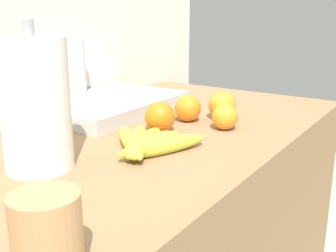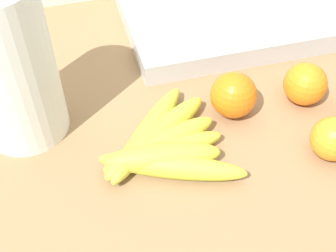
{
  "view_description": "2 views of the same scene",
  "coord_description": "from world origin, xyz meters",
  "px_view_note": "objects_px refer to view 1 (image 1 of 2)",
  "views": [
    {
      "loc": [
        -0.71,
        -0.63,
        1.23
      ],
      "look_at": [
        0.05,
        -0.12,
        0.97
      ],
      "focal_mm": 44.84,
      "sensor_mm": 36.0,
      "label": 1
    },
    {
      "loc": [
        -0.13,
        -0.52,
        1.44
      ],
      "look_at": [
        -0.02,
        -0.13,
        1.01
      ],
      "focal_mm": 47.01,
      "sensor_mm": 36.0,
      "label": 2
    }
  ],
  "objects_px": {
    "orange_back_right": "(188,108)",
    "paper_towel_roll": "(35,105)",
    "banana_bunch": "(147,143)",
    "sink_basin": "(109,104)",
    "orange_far_right": "(160,117)",
    "mug": "(47,235)",
    "orange_back_left": "(225,117)",
    "orange_center": "(222,105)"
  },
  "relations": [
    {
      "from": "banana_bunch",
      "to": "orange_center",
      "type": "height_order",
      "value": "orange_center"
    },
    {
      "from": "orange_far_right",
      "to": "mug",
      "type": "relative_size",
      "value": 0.75
    },
    {
      "from": "orange_far_right",
      "to": "mug",
      "type": "height_order",
      "value": "mug"
    },
    {
      "from": "banana_bunch",
      "to": "sink_basin",
      "type": "xyz_separation_m",
      "value": [
        0.23,
        0.31,
        0.0
      ]
    },
    {
      "from": "banana_bunch",
      "to": "orange_far_right",
      "type": "distance_m",
      "value": 0.15
    },
    {
      "from": "banana_bunch",
      "to": "orange_back_right",
      "type": "distance_m",
      "value": 0.27
    },
    {
      "from": "orange_far_right",
      "to": "paper_towel_roll",
      "type": "distance_m",
      "value": 0.34
    },
    {
      "from": "paper_towel_roll",
      "to": "orange_back_right",
      "type": "bearing_deg",
      "value": -7.44
    },
    {
      "from": "banana_bunch",
      "to": "sink_basin",
      "type": "relative_size",
      "value": 0.53
    },
    {
      "from": "orange_back_right",
      "to": "sink_basin",
      "type": "xyz_separation_m",
      "value": [
        -0.03,
        0.25,
        -0.01
      ]
    },
    {
      "from": "mug",
      "to": "banana_bunch",
      "type": "bearing_deg",
      "value": 21.65
    },
    {
      "from": "paper_towel_roll",
      "to": "banana_bunch",
      "type": "bearing_deg",
      "value": -31.39
    },
    {
      "from": "banana_bunch",
      "to": "orange_center",
      "type": "relative_size",
      "value": 2.96
    },
    {
      "from": "orange_far_right",
      "to": "orange_back_right",
      "type": "distance_m",
      "value": 0.12
    },
    {
      "from": "orange_back_left",
      "to": "sink_basin",
      "type": "bearing_deg",
      "value": 92.62
    },
    {
      "from": "orange_back_left",
      "to": "orange_far_right",
      "type": "height_order",
      "value": "orange_far_right"
    },
    {
      "from": "orange_far_right",
      "to": "sink_basin",
      "type": "xyz_separation_m",
      "value": [
        0.09,
        0.25,
        -0.02
      ]
    },
    {
      "from": "banana_bunch",
      "to": "mug",
      "type": "xyz_separation_m",
      "value": [
        -0.4,
        -0.16,
        0.03
      ]
    },
    {
      "from": "orange_far_right",
      "to": "orange_center",
      "type": "distance_m",
      "value": 0.21
    },
    {
      "from": "orange_back_right",
      "to": "sink_basin",
      "type": "height_order",
      "value": "sink_basin"
    },
    {
      "from": "banana_bunch",
      "to": "orange_far_right",
      "type": "xyz_separation_m",
      "value": [
        0.14,
        0.06,
        0.02
      ]
    },
    {
      "from": "orange_center",
      "to": "sink_basin",
      "type": "distance_m",
      "value": 0.34
    },
    {
      "from": "orange_back_left",
      "to": "orange_center",
      "type": "xyz_separation_m",
      "value": [
        0.09,
        0.05,
        0.0
      ]
    },
    {
      "from": "orange_far_right",
      "to": "orange_center",
      "type": "xyz_separation_m",
      "value": [
        0.2,
        -0.07,
        0.0
      ]
    },
    {
      "from": "orange_back_right",
      "to": "banana_bunch",
      "type": "bearing_deg",
      "value": -167.83
    },
    {
      "from": "orange_back_right",
      "to": "paper_towel_roll",
      "type": "relative_size",
      "value": 0.26
    },
    {
      "from": "orange_back_left",
      "to": "mug",
      "type": "distance_m",
      "value": 0.66
    },
    {
      "from": "orange_far_right",
      "to": "sink_basin",
      "type": "relative_size",
      "value": 0.18
    },
    {
      "from": "orange_back_left",
      "to": "orange_center",
      "type": "distance_m",
      "value": 0.11
    },
    {
      "from": "orange_back_left",
      "to": "mug",
      "type": "xyz_separation_m",
      "value": [
        -0.65,
        -0.1,
        0.02
      ]
    },
    {
      "from": "banana_bunch",
      "to": "orange_center",
      "type": "bearing_deg",
      "value": -1.57
    },
    {
      "from": "orange_back_left",
      "to": "paper_towel_roll",
      "type": "distance_m",
      "value": 0.48
    },
    {
      "from": "orange_back_left",
      "to": "mug",
      "type": "bearing_deg",
      "value": -171.39
    },
    {
      "from": "orange_center",
      "to": "sink_basin",
      "type": "xyz_separation_m",
      "value": [
        -0.11,
        0.32,
        -0.02
      ]
    },
    {
      "from": "orange_back_left",
      "to": "banana_bunch",
      "type": "bearing_deg",
      "value": 165.76
    },
    {
      "from": "sink_basin",
      "to": "orange_back_right",
      "type": "bearing_deg",
      "value": -82.6
    },
    {
      "from": "sink_basin",
      "to": "orange_far_right",
      "type": "bearing_deg",
      "value": -110.15
    },
    {
      "from": "orange_back_left",
      "to": "mug",
      "type": "relative_size",
      "value": 0.66
    },
    {
      "from": "orange_center",
      "to": "sink_basin",
      "type": "relative_size",
      "value": 0.18
    },
    {
      "from": "orange_back_right",
      "to": "mug",
      "type": "distance_m",
      "value": 0.7
    },
    {
      "from": "mug",
      "to": "orange_back_left",
      "type": "bearing_deg",
      "value": 8.61
    },
    {
      "from": "banana_bunch",
      "to": "paper_towel_roll",
      "type": "distance_m",
      "value": 0.24
    }
  ]
}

